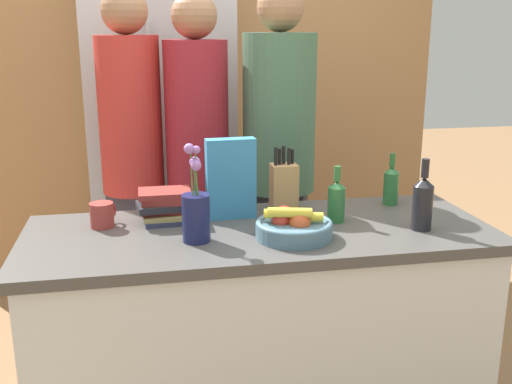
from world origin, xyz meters
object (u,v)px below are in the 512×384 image
at_px(bottle_wine, 336,200).
at_px(person_at_sink, 132,156).
at_px(fruit_bowl, 293,226).
at_px(book_stack, 164,206).
at_px(bottle_oil, 391,184).
at_px(person_in_red_tee, 279,158).
at_px(person_in_blue, 198,160).
at_px(cereal_box, 231,179).
at_px(coffee_mug, 102,215).
at_px(flower_vase, 196,212).
at_px(refrigerator, 162,139).
at_px(bottle_vinegar, 423,202).
at_px(knife_block, 284,186).

relative_size(bottle_wine, person_at_sink, 0.12).
bearing_deg(fruit_bowl, book_stack, 148.97).
distance_m(bottle_oil, person_in_red_tee, 0.56).
height_order(person_at_sink, person_in_blue, person_at_sink).
bearing_deg(cereal_box, person_at_sink, 123.00).
distance_m(cereal_box, bottle_oil, 0.69).
xyz_separation_m(cereal_box, coffee_mug, (-0.49, -0.02, -0.11)).
bearing_deg(flower_vase, refrigerator, 92.16).
relative_size(bottle_vinegar, person_in_red_tee, 0.15).
height_order(knife_block, cereal_box, cereal_box).
distance_m(coffee_mug, person_in_blue, 0.67).
distance_m(bottle_oil, bottle_wine, 0.35).
distance_m(bottle_vinegar, bottle_wine, 0.32).
xyz_separation_m(book_stack, person_in_red_tee, (0.56, 0.46, 0.07)).
relative_size(book_stack, bottle_vinegar, 0.79).
bearing_deg(person_in_blue, flower_vase, -116.77).
height_order(coffee_mug, bottle_oil, bottle_oil).
distance_m(fruit_bowl, knife_block, 0.34).
relative_size(book_stack, person_at_sink, 0.12).
xyz_separation_m(book_stack, bottle_oil, (0.94, 0.06, 0.02)).
relative_size(refrigerator, coffee_mug, 17.60).
distance_m(cereal_box, person_in_blue, 0.52).
height_order(refrigerator, knife_block, refrigerator).
bearing_deg(knife_block, bottle_wine, -48.89).
relative_size(knife_block, person_at_sink, 0.15).
xyz_separation_m(bottle_oil, person_in_blue, (-0.76, 0.46, 0.04)).
height_order(refrigerator, book_stack, refrigerator).
bearing_deg(flower_vase, person_in_blue, 83.74).
distance_m(knife_block, bottle_oil, 0.46).
xyz_separation_m(book_stack, bottle_vinegar, (0.92, -0.27, 0.04)).
bearing_deg(bottle_vinegar, refrigerator, 120.68).
xyz_separation_m(coffee_mug, book_stack, (0.23, 0.02, 0.02)).
bearing_deg(bottle_wine, flower_vase, -167.79).
xyz_separation_m(knife_block, person_in_blue, (-0.30, 0.45, 0.03)).
bearing_deg(bottle_vinegar, person_in_blue, 133.49).
xyz_separation_m(bottle_vinegar, bottle_wine, (-0.28, 0.15, -0.02)).
height_order(cereal_box, bottle_vinegar, cereal_box).
xyz_separation_m(flower_vase, person_in_red_tee, (0.46, 0.70, 0.03)).
bearing_deg(knife_block, refrigerator, 110.96).
bearing_deg(fruit_bowl, bottle_wine, 34.97).
height_order(refrigerator, person_in_red_tee, refrigerator).
xyz_separation_m(fruit_bowl, person_in_blue, (-0.26, 0.78, 0.08)).
distance_m(refrigerator, cereal_box, 1.23).
relative_size(cereal_box, person_in_blue, 0.18).
bearing_deg(bottle_wine, coffee_mug, 173.24).
relative_size(cereal_box, person_in_red_tee, 0.18).
distance_m(fruit_bowl, cereal_box, 0.34).
xyz_separation_m(refrigerator, person_in_red_tee, (0.51, -0.75, 0.03)).
relative_size(fruit_bowl, person_in_blue, 0.16).
xyz_separation_m(bottle_wine, person_in_red_tee, (-0.09, 0.58, 0.05)).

